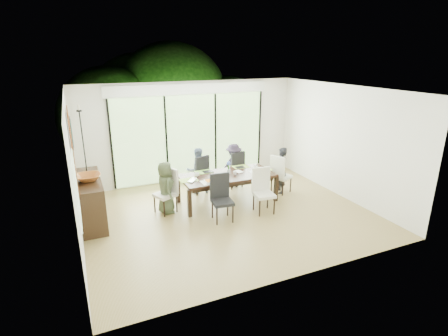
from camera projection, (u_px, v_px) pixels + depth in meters
name	position (u px, v px, depth m)	size (l,w,h in m)	color
floor	(229.00, 214.00, 7.71)	(6.00, 5.00, 0.01)	olive
ceiling	(229.00, 89.00, 6.86)	(6.00, 5.00, 0.01)	white
wall_back	(191.00, 132.00, 9.47)	(6.00, 0.02, 2.70)	white
wall_front	(299.00, 199.00, 5.10)	(6.00, 0.02, 2.70)	white
wall_left	(73.00, 175.00, 6.15)	(0.02, 5.00, 2.70)	beige
wall_right	(342.00, 142.00, 8.43)	(0.02, 5.00, 2.70)	silver
glass_doors	(191.00, 138.00, 9.49)	(4.20, 0.02, 2.30)	#598C3F
blinds_header	(190.00, 89.00, 9.07)	(4.40, 0.06, 0.28)	white
mullion_a	(111.00, 145.00, 8.68)	(0.05, 0.04, 2.30)	black
mullion_b	(166.00, 140.00, 9.21)	(0.05, 0.04, 2.30)	black
mullion_c	(215.00, 135.00, 9.74)	(0.05, 0.04, 2.30)	black
mullion_d	(259.00, 131.00, 10.27)	(0.05, 0.04, 2.30)	black
side_window	(77.00, 189.00, 5.07)	(0.02, 0.90, 1.00)	#8CAD7F
deck	(183.00, 171.00, 10.69)	(6.00, 1.80, 0.10)	brown
rail_top	(175.00, 146.00, 11.20)	(6.00, 0.08, 0.06)	brown
foliage_left	(110.00, 117.00, 11.11)	(3.20, 3.20, 3.20)	#14380F
foliage_mid	(172.00, 100.00, 12.35)	(4.00, 4.00, 4.00)	#14380F
foliage_right	(227.00, 116.00, 12.50)	(2.80, 2.80, 2.80)	#14380F
foliage_far	(140.00, 104.00, 12.64)	(3.60, 3.60, 3.60)	#14380F
table_top	(227.00, 176.00, 8.17)	(2.18, 1.00, 0.05)	black
table_apron	(227.00, 179.00, 8.20)	(2.00, 0.82, 0.09)	black
table_leg_fl	(190.00, 203.00, 7.50)	(0.08, 0.08, 0.63)	black
table_leg_fr	(276.00, 189.00, 8.31)	(0.08, 0.08, 0.63)	black
table_leg_bl	(178.00, 190.00, 8.25)	(0.08, 0.08, 0.63)	black
table_leg_br	(258.00, 177.00, 9.06)	(0.08, 0.08, 0.63)	black
chair_left_end	(165.00, 191.00, 7.65)	(0.42, 0.42, 1.00)	white
chair_right_end	(282.00, 173.00, 8.79)	(0.42, 0.42, 1.00)	white
chair_far_left	(197.00, 173.00, 8.79)	(0.42, 0.42, 1.00)	black
chair_far_right	(233.00, 169.00, 9.17)	(0.42, 0.42, 1.00)	black
chair_near_left	(222.00, 199.00, 7.27)	(0.42, 0.42, 1.00)	black
chair_near_right	(264.00, 191.00, 7.65)	(0.42, 0.42, 1.00)	white
person_left_end	(166.00, 188.00, 7.63)	(0.55, 0.34, 1.17)	#404C32
person_right_end	(281.00, 170.00, 8.76)	(0.55, 0.34, 1.17)	black
person_far_left	(197.00, 170.00, 8.75)	(0.55, 0.34, 1.17)	slate
person_far_right	(234.00, 166.00, 9.13)	(0.55, 0.34, 1.17)	#271E2D
placemat_left	(189.00, 180.00, 7.80)	(0.40, 0.29, 0.01)	olive
placemat_right	(263.00, 169.00, 8.52)	(0.40, 0.29, 0.01)	#84A33A
placemat_far_l	(203.00, 172.00, 8.34)	(0.40, 0.29, 0.01)	#72A73B
placemat_far_r	(241.00, 167.00, 8.72)	(0.40, 0.29, 0.01)	#95B33F
placemat_paper	(210.00, 182.00, 7.69)	(0.40, 0.29, 0.01)	white
tablet_far_l	(208.00, 172.00, 8.33)	(0.24, 0.16, 0.01)	black
tablet_far_r	(240.00, 167.00, 8.66)	(0.22, 0.15, 0.01)	black
papers	(255.00, 171.00, 8.39)	(0.27, 0.20, 0.00)	white
platter_base	(210.00, 181.00, 7.69)	(0.24, 0.24, 0.02)	white
platter_snacks	(210.00, 181.00, 7.68)	(0.18, 0.18, 0.01)	orange
vase	(228.00, 171.00, 8.21)	(0.07, 0.07, 0.11)	silver
hyacinth_stems	(228.00, 167.00, 8.18)	(0.04, 0.04, 0.15)	#337226
hyacinth_blooms	(228.00, 163.00, 8.15)	(0.10, 0.10, 0.10)	#536FD1
laptop	(194.00, 180.00, 7.75)	(0.30, 0.19, 0.02)	silver
cup_a	(197.00, 175.00, 8.02)	(0.11, 0.11, 0.09)	white
cup_b	(235.00, 173.00, 8.12)	(0.09, 0.09, 0.08)	white
cup_c	(255.00, 167.00, 8.54)	(0.11, 0.11, 0.09)	white
book	(236.00, 172.00, 8.30)	(0.15, 0.20, 0.02)	white
sideboard	(91.00, 200.00, 7.27)	(0.47, 1.68, 0.95)	black
bowl	(88.00, 177.00, 7.01)	(0.50, 0.50, 0.12)	#9B5421
candlestick_base	(87.00, 173.00, 7.42)	(0.11, 0.11, 0.04)	black
candlestick_shaft	(83.00, 142.00, 7.21)	(0.03, 0.03, 1.31)	black
candlestick_pan	(79.00, 111.00, 7.01)	(0.11, 0.11, 0.03)	black
candle	(79.00, 108.00, 6.99)	(0.04, 0.04, 0.11)	silver
tapestry	(72.00, 150.00, 6.40)	(0.02, 1.00, 1.50)	#903F15
art_frame	(71.00, 133.00, 7.52)	(0.03, 0.55, 0.65)	black
art_canvas	(72.00, 133.00, 7.52)	(0.01, 0.45, 0.55)	#1C5A5A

